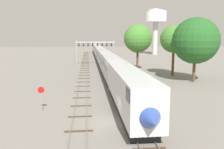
{
  "coord_description": "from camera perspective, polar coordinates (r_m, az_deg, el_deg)",
  "views": [
    {
      "loc": [
        -2.56,
        -22.37,
        8.46
      ],
      "look_at": [
        1.0,
        12.0,
        3.0
      ],
      "focal_mm": 37.45,
      "sensor_mm": 36.0,
      "label": 1
    }
  ],
  "objects": [
    {
      "name": "ground_plane",
      "position": [
        24.06,
        0.59,
        -11.61
      ],
      "size": [
        400.0,
        400.0,
        0.0
      ],
      "primitive_type": "plane",
      "color": "gray"
    },
    {
      "name": "track_main",
      "position": [
        82.92,
        -2.74,
        3.16
      ],
      "size": [
        2.6,
        200.0,
        0.16
      ],
      "color": "slate",
      "rests_on": "ground"
    },
    {
      "name": "track_near",
      "position": [
        62.94,
        -6.72,
        1.26
      ],
      "size": [
        2.6,
        160.0,
        0.16
      ],
      "color": "slate",
      "rests_on": "ground"
    },
    {
      "name": "passenger_train",
      "position": [
        81.74,
        -2.71,
        4.87
      ],
      "size": [
        3.04,
        130.51,
        4.8
      ],
      "color": "silver",
      "rests_on": "ground"
    },
    {
      "name": "signal_gantry",
      "position": [
        72.79,
        -4.12,
        6.78
      ],
      "size": [
        12.1,
        0.49,
        7.64
      ],
      "color": "#999BA0",
      "rests_on": "ground"
    },
    {
      "name": "water_tower",
      "position": [
        121.42,
        10.6,
        13.4
      ],
      "size": [
        10.91,
        10.91,
        22.83
      ],
      "color": "beige",
      "rests_on": "ground"
    },
    {
      "name": "stop_sign",
      "position": [
        28.3,
        -16.88,
        -4.88
      ],
      "size": [
        0.76,
        0.08,
        2.88
      ],
      "color": "gray",
      "rests_on": "ground"
    },
    {
      "name": "trackside_tree_left",
      "position": [
        60.83,
        6.32,
        8.74
      ],
      "size": [
        7.2,
        7.2,
        11.89
      ],
      "color": "brown",
      "rests_on": "ground"
    },
    {
      "name": "trackside_tree_mid",
      "position": [
        53.85,
        14.87,
        8.3
      ],
      "size": [
        6.04,
        6.04,
        11.16
      ],
      "color": "brown",
      "rests_on": "ground"
    },
    {
      "name": "trackside_tree_right",
      "position": [
        47.28,
        19.73,
        7.76
      ],
      "size": [
        8.77,
        8.77,
        12.28
      ],
      "color": "brown",
      "rests_on": "ground"
    }
  ]
}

